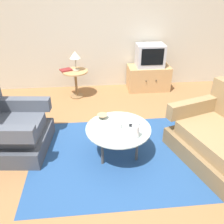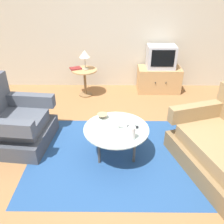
% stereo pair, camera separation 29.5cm
% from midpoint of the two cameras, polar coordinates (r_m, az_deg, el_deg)
% --- Properties ---
extents(ground_plane, '(16.00, 16.00, 0.00)m').
position_cam_midpoint_polar(ground_plane, '(3.27, -2.13, -11.04)').
color(ground_plane, olive).
extents(back_wall, '(9.00, 0.12, 2.70)m').
position_cam_midpoint_polar(back_wall, '(5.05, -4.45, 20.89)').
color(back_wall, '#BCB29E').
rests_on(back_wall, ground).
extents(area_rug, '(2.34, 1.80, 0.00)m').
position_cam_midpoint_polar(area_rug, '(3.30, -1.17, -10.49)').
color(area_rug, navy).
rests_on(area_rug, ground).
extents(armchair, '(0.93, 0.98, 0.94)m').
position_cam_midpoint_polar(armchair, '(3.58, -25.59, -4.08)').
color(armchair, '#3E424B').
rests_on(armchair, ground).
extents(coffee_table, '(0.84, 0.84, 0.45)m').
position_cam_midpoint_polar(coffee_table, '(3.05, -1.25, -4.49)').
color(coffee_table, '#B2C6C1').
rests_on(coffee_table, ground).
extents(side_table, '(0.50, 0.50, 0.55)m').
position_cam_midpoint_polar(side_table, '(4.77, -10.57, 8.00)').
color(side_table, tan).
rests_on(side_table, ground).
extents(tv_stand, '(0.88, 0.49, 0.51)m').
position_cam_midpoint_polar(tv_stand, '(5.14, 7.14, 8.20)').
color(tv_stand, tan).
rests_on(tv_stand, ground).
extents(television, '(0.56, 0.40, 0.46)m').
position_cam_midpoint_polar(television, '(4.98, 7.48, 13.38)').
color(television, '#B7B7BC').
rests_on(television, tv_stand).
extents(table_lamp, '(0.21, 0.21, 0.38)m').
position_cam_midpoint_polar(table_lamp, '(4.63, -10.79, 13.20)').
color(table_lamp, '#9E937A').
rests_on(table_lamp, side_table).
extents(vase, '(0.09, 0.09, 0.24)m').
position_cam_midpoint_polar(vase, '(2.79, 2.75, -4.29)').
color(vase, white).
rests_on(vase, coffee_table).
extents(mug, '(0.13, 0.08, 0.09)m').
position_cam_midpoint_polar(mug, '(3.01, -1.12, -3.14)').
color(mug, white).
rests_on(mug, coffee_table).
extents(bowl, '(0.14, 0.14, 0.06)m').
position_cam_midpoint_polar(bowl, '(3.22, -4.95, -1.17)').
color(bowl, tan).
rests_on(bowl, coffee_table).
extents(tv_remote_dark, '(0.15, 0.07, 0.02)m').
position_cam_midpoint_polar(tv_remote_dark, '(3.06, 2.71, -3.34)').
color(tv_remote_dark, black).
rests_on(tv_remote_dark, coffee_table).
extents(book, '(0.26, 0.24, 0.02)m').
position_cam_midpoint_polar(book, '(4.76, -12.87, 9.88)').
color(book, maroon).
rests_on(book, side_table).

